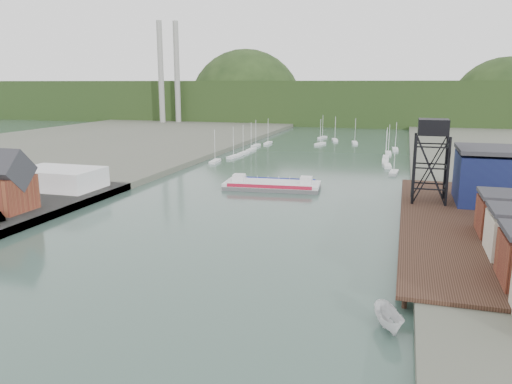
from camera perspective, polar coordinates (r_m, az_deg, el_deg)
The scene contains 9 objects.
ground at distance 57.87m, azimuth -16.91°, elevation -13.67°, with size 600.00×600.00×0.00m, color #2B433D.
east_pier at distance 91.11m, azimuth 20.56°, elevation -3.04°, with size 14.00×70.00×2.45m.
white_shed at distance 120.51m, azimuth -21.54°, elevation 1.46°, with size 18.00×12.00×4.50m, color silver.
lift_tower at distance 101.42m, azimuth 19.57°, elevation 6.45°, with size 6.50×6.50×16.00m.
marina_sailboats at distance 185.39m, azimuth 7.24°, elevation 4.68°, with size 57.71×92.65×0.90m.
smokestacks at distance 307.10m, azimuth -9.92°, elevation 13.17°, with size 11.20×8.20×60.00m.
distant_hills at distance 346.18m, azimuth 11.15°, elevation 9.76°, with size 500.00×120.00×80.00m.
chain_ferry at distance 119.45m, azimuth 1.86°, elevation 0.81°, with size 23.32×10.96×3.26m.
motorboat at distance 54.54m, azimuth 14.96°, elevation -13.87°, with size 2.26×6.01×2.32m, color silver.
Camera 1 is at (29.86, -42.87, 24.90)m, focal length 35.00 mm.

